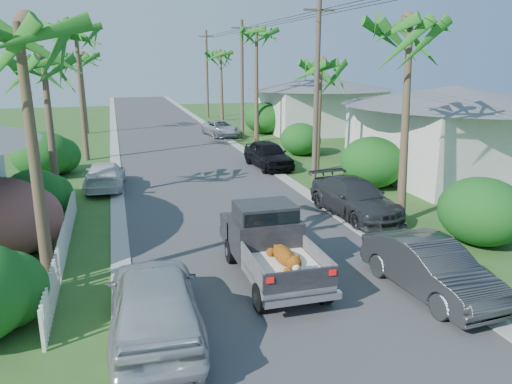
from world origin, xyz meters
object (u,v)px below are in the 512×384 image
object	(u,v)px
parked_car_rf	(268,155)
parked_car_rd	(221,128)
palm_l_a	(19,24)
palm_l_d	(80,55)
palm_r_d	(221,53)
house_right_far	(319,107)
palm_r_b	(320,63)
parked_car_ln	(155,302)
palm_l_b	(43,59)
utility_pole_c	(242,79)
palm_l_c	(75,28)
parked_car_lf	(105,176)
palm_r_c	(257,31)
parked_car_rm	(355,198)
utility_pole_d	(207,74)
utility_pole_b	(316,91)
palm_r_a	(413,22)
house_right_near	(452,135)
parked_car_rn	(430,268)

from	to	relation	value
parked_car_rf	parked_car_rd	distance (m)	12.71
palm_l_a	palm_l_d	bearing A→B (deg)	90.55
palm_r_d	palm_l_d	bearing A→B (deg)	-155.22
house_right_far	palm_r_b	bearing A→B (deg)	-113.11
parked_car_ln	palm_l_a	size ratio (longest dim) A/B	0.61
palm_l_b	utility_pole_c	xyz separation A→B (m)	(12.40, 16.00, -1.55)
palm_l_d	palm_l_c	bearing A→B (deg)	-87.61
parked_car_lf	palm_r_c	world-z (taller)	palm_r_c
palm_l_d	parked_car_rm	bearing A→B (deg)	-67.11
palm_r_b	palm_r_d	bearing A→B (deg)	90.23
utility_pole_c	palm_l_a	bearing A→B (deg)	-115.27
parked_car_rf	palm_l_b	distance (m)	13.18
palm_l_d	palm_l_b	bearing A→B (deg)	-90.78
palm_l_b	parked_car_ln	bearing A→B (deg)	-75.09
utility_pole_d	utility_pole_b	bearing A→B (deg)	-90.00
palm_l_d	palm_r_a	world-z (taller)	palm_r_a
parked_car_lf	palm_l_a	xyz separation A→B (m)	(-1.39, -11.26, 6.29)
palm_l_c	palm_r_b	bearing A→B (deg)	-29.05
palm_r_b	palm_r_c	size ratio (longest dim) A/B	0.77
parked_car_lf	utility_pole_d	size ratio (longest dim) A/B	0.49
utility_pole_d	house_right_far	bearing A→B (deg)	-60.35
utility_pole_c	house_right_near	bearing A→B (deg)	-65.18
parked_car_lf	palm_l_a	size ratio (longest dim) A/B	0.54
parked_car_rm	utility_pole_b	world-z (taller)	utility_pole_b
house_right_near	palm_l_b	bearing A→B (deg)	180.00
parked_car_rd	palm_l_a	world-z (taller)	palm_l_a
palm_r_b	utility_pole_b	world-z (taller)	utility_pole_b
palm_r_c	house_right_far	xyz separation A→B (m)	(6.80, 4.00, -5.99)
palm_l_a	house_right_near	bearing A→B (deg)	25.11
palm_r_d	utility_pole_d	bearing A→B (deg)	106.70
parked_car_rm	parked_car_rd	distance (m)	22.46
house_right_far	house_right_near	bearing A→B (deg)	-90.00
palm_l_c	utility_pole_d	world-z (taller)	palm_l_c
parked_car_rf	palm_r_c	size ratio (longest dim) A/B	0.48
house_right_far	palm_r_c	bearing A→B (deg)	-149.53
palm_l_c	house_right_far	xyz separation A→B (m)	(19.00, 8.00, -5.79)
palm_l_d	utility_pole_c	size ratio (longest dim) A/B	0.86
house_right_near	utility_pole_d	size ratio (longest dim) A/B	1.00
palm_r_a	palm_l_b	bearing A→B (deg)	155.39
house_right_near	utility_pole_b	world-z (taller)	utility_pole_b
palm_r_b	palm_r_c	distance (m)	11.22
parked_car_rn	house_right_near	world-z (taller)	house_right_near
parked_car_rf	palm_l_a	bearing A→B (deg)	-131.26
parked_car_lf	palm_l_b	world-z (taller)	palm_l_b
palm_r_d	house_right_near	size ratio (longest dim) A/B	0.89
parked_car_rd	palm_r_c	world-z (taller)	palm_r_c
parked_car_rd	palm_r_b	xyz separation A→B (m)	(2.44, -14.44, 5.31)
parked_car_rn	palm_l_c	bearing A→B (deg)	109.14
palm_l_a	parked_car_rd	bearing A→B (deg)	68.61
palm_l_d	house_right_far	xyz separation A→B (m)	(19.50, -4.00, -4.32)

